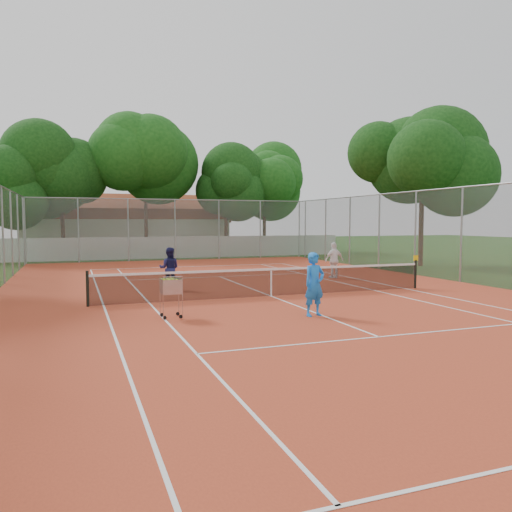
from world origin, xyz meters
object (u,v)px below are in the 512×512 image
object	(u,v)px
clubhouse	(126,226)
tennis_net	(271,282)
player_near	(314,284)
player_far_right	(334,260)
player_far_left	(169,268)
ball_hopper	(171,297)

from	to	relation	value
clubhouse	tennis_net	bearing A→B (deg)	-86.05
player_near	player_far_right	xyz separation A→B (m)	(4.93, 7.79, -0.05)
player_far_left	player_far_right	xyz separation A→B (m)	(7.65, 1.18, 0.02)
clubhouse	ball_hopper	bearing A→B (deg)	-93.45
clubhouse	player_near	world-z (taller)	clubhouse
clubhouse	player_far_right	xyz separation A→B (m)	(6.70, -24.89, -1.37)
player_far_right	ball_hopper	bearing A→B (deg)	31.59
player_near	player_far_left	bearing A→B (deg)	101.78
tennis_net	player_near	xyz separation A→B (m)	(-0.22, -3.69, 0.37)
player_near	ball_hopper	xyz separation A→B (m)	(-3.68, 1.05, -0.29)
ball_hopper	clubhouse	bearing A→B (deg)	73.03
clubhouse	player_far_left	xyz separation A→B (m)	(-0.94, -26.07, -1.39)
player_near	ball_hopper	world-z (taller)	player_near
player_near	player_far_left	xyz separation A→B (m)	(-2.72, 6.62, -0.07)
tennis_net	ball_hopper	xyz separation A→B (m)	(-3.91, -2.64, 0.08)
tennis_net	ball_hopper	distance (m)	4.72
player_far_left	ball_hopper	distance (m)	5.66
tennis_net	player_far_right	distance (m)	6.25
clubhouse	player_far_left	size ratio (longest dim) A/B	10.38
clubhouse	player_far_left	distance (m)	26.12
player_far_left	tennis_net	bearing A→B (deg)	153.86
player_near	player_far_right	world-z (taller)	player_near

